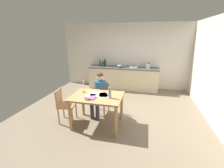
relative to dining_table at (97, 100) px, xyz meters
name	(u,v)px	position (x,y,z in m)	size (l,w,h in m)	color
ground_plane	(110,114)	(0.18, 0.58, -0.67)	(5.20, 5.20, 0.04)	#7A6B56
wall_back	(125,56)	(0.18, 3.18, 0.65)	(5.20, 0.12, 2.60)	silver
kitchen_counter	(123,78)	(0.18, 2.82, -0.20)	(2.81, 0.64, 0.90)	beige
dining_table	(97,100)	(0.00, 0.00, 0.00)	(1.19, 0.86, 0.77)	tan
chair_at_table	(102,96)	(-0.09, 0.67, -0.16)	(0.45, 0.45, 0.87)	tan
person_seated	(99,91)	(-0.11, 0.52, 0.03)	(0.37, 0.62, 1.19)	navy
chair_side_empty	(64,104)	(-0.86, -0.04, -0.17)	(0.47, 0.47, 0.86)	tan
coffee_mug	(86,98)	(-0.15, -0.28, 0.16)	(0.12, 0.08, 0.09)	white
candlestick	(84,89)	(-0.39, 0.13, 0.21)	(0.06, 0.06, 0.30)	gold
book_magazine	(92,98)	(-0.06, -0.18, 0.13)	(0.15, 0.19, 0.02)	#B45196
paper_letter	(92,93)	(-0.15, 0.11, 0.12)	(0.21, 0.30, 0.00)	white
paper_bill	(104,95)	(0.14, 0.09, 0.12)	(0.21, 0.30, 0.00)	white
paper_envelope	(93,96)	(-0.08, -0.06, 0.12)	(0.21, 0.30, 0.00)	white
paper_receipt	(103,95)	(0.13, 0.08, 0.12)	(0.21, 0.30, 0.00)	white
wine_bottle_on_table	(110,92)	(0.33, -0.06, 0.25)	(0.08, 0.08, 0.32)	#8C999E
sink_unit	(134,67)	(0.59, 2.82, 0.27)	(0.36, 0.36, 0.24)	#B2B7BC
bottle_oil	(100,63)	(-0.80, 2.79, 0.37)	(0.07, 0.07, 0.28)	#194C23
bottle_vinegar	(103,64)	(-0.68, 2.78, 0.36)	(0.08, 0.08, 0.24)	#194C23
bottle_wine_red	(105,63)	(-0.61, 2.89, 0.38)	(0.07, 0.07, 0.31)	black
mixing_bowl	(120,66)	(0.04, 2.80, 0.31)	(0.24, 0.24, 0.11)	#668C99
stovetop_kettle	(148,66)	(1.15, 2.82, 0.35)	(0.18, 0.18, 0.22)	#B7BABF
wine_glass_near_sink	(125,64)	(0.23, 2.97, 0.36)	(0.07, 0.07, 0.15)	silver
wine_glass_by_kettle	(123,64)	(0.13, 2.97, 0.36)	(0.07, 0.07, 0.15)	silver
wine_glass_back_left	(120,64)	(-0.01, 2.97, 0.36)	(0.07, 0.07, 0.15)	silver
wine_glass_back_right	(117,64)	(-0.12, 2.97, 0.36)	(0.07, 0.07, 0.15)	silver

